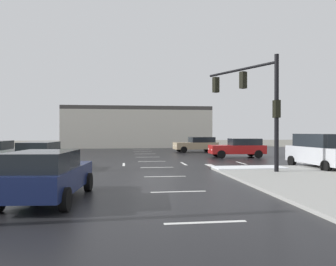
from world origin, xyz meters
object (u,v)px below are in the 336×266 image
(sedan_tan, at_px, (197,144))
(sedan_green, at_px, (42,155))
(sedan_navy, at_px, (48,174))
(sedan_red, at_px, (239,147))
(traffic_signal_mast, at_px, (255,96))
(suv_silver, at_px, (323,151))

(sedan_tan, distance_m, sedan_green, 18.61)
(sedan_navy, xyz_separation_m, sedan_green, (-2.35, 8.99, 0.00))
(sedan_navy, bearing_deg, sedan_green, 19.83)
(sedan_red, bearing_deg, traffic_signal_mast, 78.20)
(sedan_green, bearing_deg, suv_silver, -92.25)
(traffic_signal_mast, distance_m, sedan_navy, 11.95)
(suv_silver, relative_size, sedan_green, 1.06)
(sedan_red, bearing_deg, suv_silver, 104.78)
(sedan_red, height_order, sedan_green, same)
(sedan_tan, bearing_deg, sedan_red, 99.19)
(sedan_tan, distance_m, suv_silver, 16.51)
(traffic_signal_mast, height_order, sedan_red, traffic_signal_mast)
(suv_silver, bearing_deg, sedan_red, -170.35)
(sedan_red, bearing_deg, sedan_green, 28.16)
(traffic_signal_mast, xyz_separation_m, sedan_tan, (0.43, 16.48, -3.29))
(sedan_tan, bearing_deg, traffic_signal_mast, 82.86)
(sedan_red, relative_size, suv_silver, 0.94)
(sedan_green, bearing_deg, sedan_red, -59.56)
(traffic_signal_mast, distance_m, sedan_green, 12.47)
(sedan_red, height_order, sedan_navy, same)
(traffic_signal_mast, bearing_deg, sedan_navy, 98.43)
(traffic_signal_mast, distance_m, sedan_red, 10.04)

